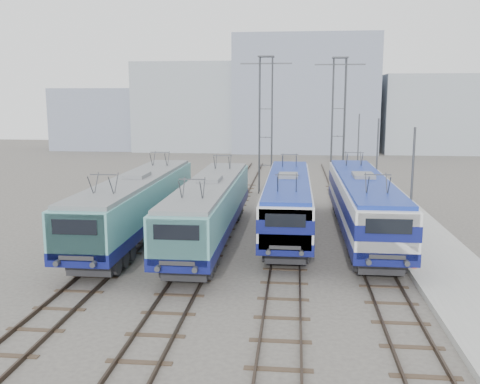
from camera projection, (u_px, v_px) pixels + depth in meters
The scene contains 16 objects.
ground at pixel (240, 268), 26.81m from camera, with size 160.00×160.00×0.00m, color #514C47.
platform at pixel (414, 232), 33.58m from camera, with size 4.00×70.00×0.30m, color #9E9E99.
locomotive_far_left at pixel (137, 202), 31.96m from camera, with size 2.93×18.54×3.49m.
locomotive_center_left at pixel (210, 206), 31.10m from camera, with size 2.86×18.03×3.39m.
locomotive_center_right at pixel (288, 199), 33.41m from camera, with size 2.77×17.48×3.29m.
locomotive_far_right at pixel (363, 201), 32.13m from camera, with size 2.92×18.44×3.47m.
catenary_tower_west at pixel (266, 119), 47.21m from camera, with size 4.50×1.20×12.00m.
catenary_tower_east at pixel (338, 118), 48.51m from camera, with size 4.50×1.20×12.00m.
mast_front at pixel (411, 196), 27.29m from camera, with size 0.12×0.12×7.00m, color #3F4247.
mast_mid at pixel (377, 167), 39.04m from camera, with size 0.12×0.12×7.00m, color #3F4247.
mast_rear at pixel (358, 151), 50.80m from camera, with size 0.12×0.12×7.00m, color #3F4247.
safety_cone at pixel (414, 263), 25.91m from camera, with size 0.28×0.28×0.52m, color #CC440E.
building_west at pixel (194, 107), 87.76m from camera, with size 18.00×12.00×14.00m, color #929CA4.
building_center at pixel (305, 95), 85.58m from camera, with size 22.00×14.00×18.00m, color gray.
building_east at pixel (432, 114), 84.07m from camera, with size 16.00×12.00×12.00m, color #929CA4.
building_far_west at pixel (101, 119), 89.73m from camera, with size 14.00×10.00×10.00m, color gray.
Camera 1 is at (2.65, -25.60, 8.42)m, focal length 40.00 mm.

